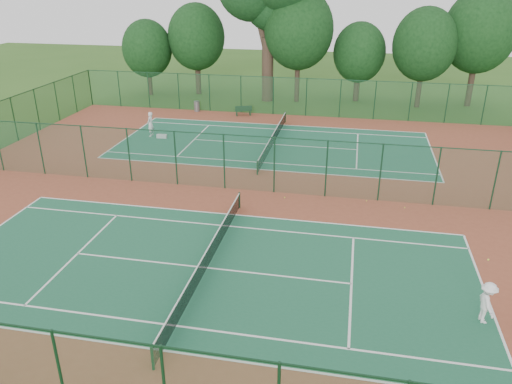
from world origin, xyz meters
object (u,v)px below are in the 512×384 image
player_far (150,124)px  trash_bin (197,106)px  player_near (487,303)px  bench (243,110)px  kit_bag (162,136)px

player_far → trash_bin: player_far is taller
player_near → player_far: size_ratio=0.86×
player_near → bench: 31.52m
player_near → player_far: (-21.50, 19.76, 0.14)m
trash_bin → kit_bag: size_ratio=1.22×
player_near → bench: bearing=20.4°
bench → trash_bin: bearing=150.1°
player_far → trash_bin: (1.24, 8.39, -0.51)m
player_near → trash_bin: (-20.26, 28.15, -0.37)m
trash_bin → bench: (4.74, -0.72, 0.01)m
player_far → trash_bin: bearing=172.8°
player_near → kit_bag: bearing=37.4°
player_near → trash_bin: bearing=26.7°
player_far → kit_bag: bearing=73.2°
player_far → kit_bag: size_ratio=2.48×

